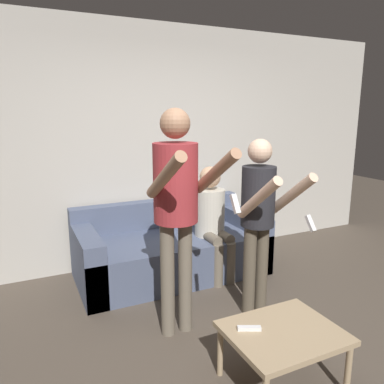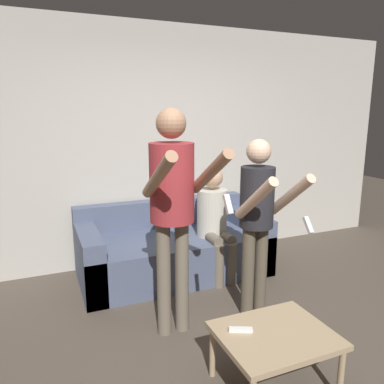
{
  "view_description": "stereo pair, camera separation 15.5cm",
  "coord_description": "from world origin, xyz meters",
  "px_view_note": "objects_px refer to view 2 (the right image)",
  "views": [
    {
      "loc": [
        -1.45,
        -1.99,
        1.76
      ],
      "look_at": [
        -0.02,
        1.05,
        1.02
      ],
      "focal_mm": 35.0,
      "sensor_mm": 36.0,
      "label": 1
    },
    {
      "loc": [
        -1.31,
        -2.05,
        1.76
      ],
      "look_at": [
        -0.02,
        1.05,
        1.02
      ],
      "focal_mm": 35.0,
      "sensor_mm": 36.0,
      "label": 2
    }
  ],
  "objects_px": {
    "person_standing_left": "(173,197)",
    "coffee_table": "(275,339)",
    "couch": "(173,250)",
    "remote_on_table": "(241,330)",
    "person_standing_right": "(258,211)",
    "person_seated": "(214,217)"
  },
  "relations": [
    {
      "from": "person_standing_right",
      "to": "remote_on_table",
      "type": "xyz_separation_m",
      "value": [
        -0.57,
        -0.73,
        -0.53
      ]
    },
    {
      "from": "person_standing_left",
      "to": "coffee_table",
      "type": "relative_size",
      "value": 2.51
    },
    {
      "from": "remote_on_table",
      "to": "person_standing_left",
      "type": "bearing_deg",
      "value": 103.86
    },
    {
      "from": "person_standing_left",
      "to": "coffee_table",
      "type": "bearing_deg",
      "value": -65.7
    },
    {
      "from": "couch",
      "to": "person_seated",
      "type": "xyz_separation_m",
      "value": [
        0.39,
        -0.23,
        0.39
      ]
    },
    {
      "from": "couch",
      "to": "remote_on_table",
      "type": "relative_size",
      "value": 13.18
    },
    {
      "from": "person_standing_left",
      "to": "person_standing_right",
      "type": "relative_size",
      "value": 1.16
    },
    {
      "from": "person_standing_left",
      "to": "person_seated",
      "type": "distance_m",
      "value": 1.23
    },
    {
      "from": "person_standing_left",
      "to": "person_seated",
      "type": "height_order",
      "value": "person_standing_left"
    },
    {
      "from": "couch",
      "to": "coffee_table",
      "type": "distance_m",
      "value": 1.9
    },
    {
      "from": "couch",
      "to": "person_seated",
      "type": "relative_size",
      "value": 1.68
    },
    {
      "from": "person_seated",
      "to": "couch",
      "type": "bearing_deg",
      "value": 149.74
    },
    {
      "from": "coffee_table",
      "to": "remote_on_table",
      "type": "bearing_deg",
      "value": 153.34
    },
    {
      "from": "person_standing_left",
      "to": "coffee_table",
      "type": "xyz_separation_m",
      "value": [
        0.37,
        -0.83,
        -0.77
      ]
    },
    {
      "from": "couch",
      "to": "remote_on_table",
      "type": "height_order",
      "value": "couch"
    },
    {
      "from": "remote_on_table",
      "to": "person_standing_right",
      "type": "bearing_deg",
      "value": 52.02
    },
    {
      "from": "person_seated",
      "to": "remote_on_table",
      "type": "height_order",
      "value": "person_seated"
    },
    {
      "from": "person_standing_left",
      "to": "person_seated",
      "type": "xyz_separation_m",
      "value": [
        0.76,
        0.84,
        -0.46
      ]
    },
    {
      "from": "coffee_table",
      "to": "remote_on_table",
      "type": "distance_m",
      "value": 0.22
    },
    {
      "from": "person_standing_left",
      "to": "person_standing_right",
      "type": "bearing_deg",
      "value": -0.19
    },
    {
      "from": "person_seated",
      "to": "coffee_table",
      "type": "relative_size",
      "value": 1.67
    },
    {
      "from": "person_standing_left",
      "to": "coffee_table",
      "type": "height_order",
      "value": "person_standing_left"
    }
  ]
}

